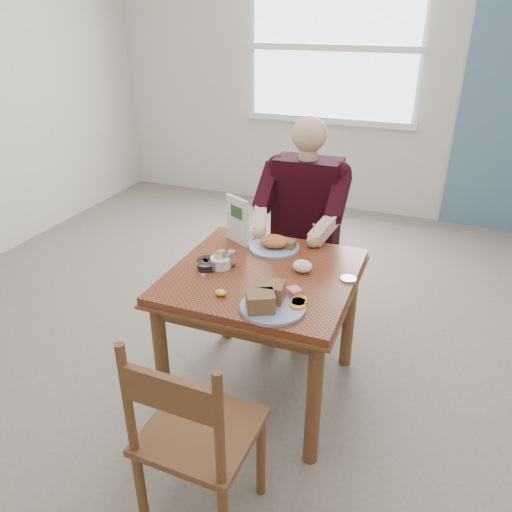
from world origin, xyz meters
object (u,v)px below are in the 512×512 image
at_px(table, 263,291).
at_px(far_plate, 275,244).
at_px(chair_far, 305,255).
at_px(chair_near, 195,437).
at_px(diner, 303,212).
at_px(near_plate, 270,300).

bearing_deg(table, far_plate, 96.55).
height_order(chair_far, chair_near, same).
bearing_deg(table, chair_far, 90.00).
distance_m(diner, near_plate, 1.02).
distance_m(chair_far, far_plate, 0.60).
xyz_separation_m(table, near_plate, (0.15, -0.30, 0.15)).
bearing_deg(far_plate, table, -83.45).
relative_size(chair_far, chair_near, 1.00).
height_order(chair_far, near_plate, chair_far).
bearing_deg(chair_far, diner, -89.99).
height_order(table, diner, diner).
distance_m(table, far_plate, 0.31).
distance_m(chair_near, diner, 1.61).
bearing_deg(chair_near, far_plate, 93.96).
bearing_deg(chair_near, diner, 91.72).
bearing_deg(near_plate, diner, 98.26).
xyz_separation_m(diner, near_plate, (0.15, -1.01, -0.02)).
distance_m(chair_far, diner, 0.34).
relative_size(diner, far_plate, 4.54).
relative_size(chair_far, far_plate, 3.11).
bearing_deg(diner, near_plate, -81.74).
height_order(near_plate, far_plate, near_plate).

